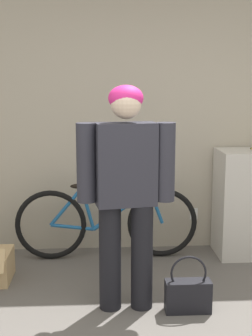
# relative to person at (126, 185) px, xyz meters

# --- Properties ---
(wall_back) EXTENTS (8.00, 0.07, 2.60)m
(wall_back) POSITION_rel_person_xyz_m (0.23, 1.33, 0.34)
(wall_back) COLOR #B7AD99
(wall_back) RESTS_ON ground_plane
(person) EXTENTS (0.71, 0.26, 1.68)m
(person) POSITION_rel_person_xyz_m (0.00, 0.00, 0.00)
(person) COLOR black
(person) RESTS_ON ground_plane
(bicycle) EXTENTS (1.76, 0.46, 0.75)m
(bicycle) POSITION_rel_person_xyz_m (-0.13, 1.03, -0.59)
(bicycle) COLOR black
(bicycle) RESTS_ON ground_plane
(handbag) EXTENTS (0.34, 0.13, 0.44)m
(handbag) POSITION_rel_person_xyz_m (0.46, -0.10, -0.82)
(handbag) COLOR black
(handbag) RESTS_ON ground_plane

